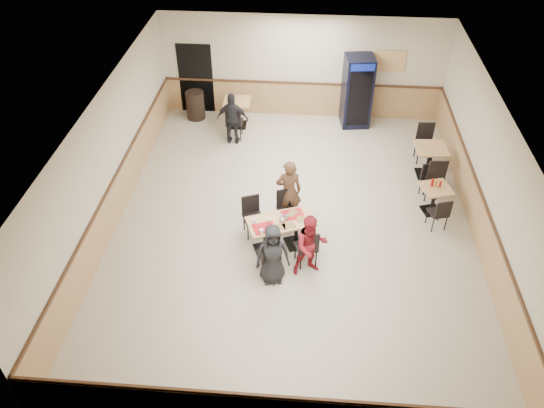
# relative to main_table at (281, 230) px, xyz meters

# --- Properties ---
(ground) EXTENTS (10.00, 10.00, 0.00)m
(ground) POSITION_rel_main_table_xyz_m (0.23, 0.80, -0.49)
(ground) COLOR beige
(ground) RESTS_ON ground
(room_shell) EXTENTS (10.00, 10.00, 10.00)m
(room_shell) POSITION_rel_main_table_xyz_m (2.01, 3.34, 0.08)
(room_shell) COLOR silver
(room_shell) RESTS_ON ground
(main_table) EXTENTS (1.54, 1.15, 0.74)m
(main_table) POSITION_rel_main_table_xyz_m (0.00, 0.00, 0.00)
(main_table) COLOR black
(main_table) RESTS_ON ground
(main_chairs) EXTENTS (1.74, 1.96, 0.94)m
(main_chairs) POSITION_rel_main_table_xyz_m (-0.05, -0.02, -0.02)
(main_chairs) COLOR black
(main_chairs) RESTS_ON ground
(diner_woman_left) EXTENTS (0.75, 0.56, 1.38)m
(diner_woman_left) POSITION_rel_main_table_xyz_m (-0.11, -0.95, 0.20)
(diner_woman_left) COLOR black
(diner_woman_left) RESTS_ON ground
(diner_woman_right) EXTENTS (0.82, 0.73, 1.42)m
(diner_woman_right) POSITION_rel_main_table_xyz_m (0.63, -0.66, 0.21)
(diner_woman_right) COLOR maroon
(diner_woman_right) RESTS_ON ground
(diner_man_opposite) EXTENTS (0.64, 0.47, 1.59)m
(diner_man_opposite) POSITION_rel_main_table_xyz_m (0.11, 0.95, 0.30)
(diner_man_opposite) COLOR brown
(diner_man_opposite) RESTS_ON ground
(lone_diner) EXTENTS (0.88, 0.40, 1.47)m
(lone_diner) POSITION_rel_main_table_xyz_m (-1.57, 4.09, 0.24)
(lone_diner) COLOR black
(lone_diner) RESTS_ON ground
(tabletop_clutter) EXTENTS (1.18, 0.94, 0.12)m
(tabletop_clutter) POSITION_rel_main_table_xyz_m (-0.00, -0.04, 0.27)
(tabletop_clutter) COLOR red
(tabletop_clutter) RESTS_ON main_table
(side_table_near) EXTENTS (0.79, 0.79, 0.68)m
(side_table_near) POSITION_rel_main_table_xyz_m (3.42, 1.48, -0.04)
(side_table_near) COLOR black
(side_table_near) RESTS_ON ground
(side_table_near_chair_south) EXTENTS (0.50, 0.50, 0.87)m
(side_table_near_chair_south) POSITION_rel_main_table_xyz_m (3.42, 0.94, -0.06)
(side_table_near_chair_south) COLOR black
(side_table_near_chair_south) RESTS_ON ground
(side_table_near_chair_north) EXTENTS (0.50, 0.50, 0.87)m
(side_table_near_chair_north) POSITION_rel_main_table_xyz_m (3.42, 2.03, -0.06)
(side_table_near_chair_north) COLOR black
(side_table_near_chair_north) RESTS_ON ground
(side_table_far) EXTENTS (0.81, 0.81, 0.82)m
(side_table_far) POSITION_rel_main_table_xyz_m (3.52, 2.95, 0.05)
(side_table_far) COLOR black
(side_table_far) RESTS_ON ground
(side_table_far_chair_south) EXTENTS (0.51, 0.51, 1.04)m
(side_table_far_chair_south) POSITION_rel_main_table_xyz_m (3.52, 2.29, 0.03)
(side_table_far_chair_south) COLOR black
(side_table_far_chair_south) RESTS_ON ground
(side_table_far_chair_north) EXTENTS (0.51, 0.51, 1.04)m
(side_table_far_chair_north) POSITION_rel_main_table_xyz_m (3.52, 3.60, 0.03)
(side_table_far_chair_north) COLOR black
(side_table_far_chair_north) RESTS_ON ground
(condiment_caddy) EXTENTS (0.23, 0.06, 0.20)m
(condiment_caddy) POSITION_rel_main_table_xyz_m (3.39, 1.53, 0.28)
(condiment_caddy) COLOR #A60D0B
(condiment_caddy) RESTS_ON side_table_near
(back_table) EXTENTS (0.76, 0.76, 0.80)m
(back_table) POSITION_rel_main_table_xyz_m (-1.57, 5.00, 0.04)
(back_table) COLOR black
(back_table) RESTS_ON ground
(back_table_chair_lone) EXTENTS (0.48, 0.48, 1.01)m
(back_table_chair_lone) POSITION_rel_main_table_xyz_m (-1.57, 4.36, 0.01)
(back_table_chair_lone) COLOR black
(back_table_chair_lone) RESTS_ON ground
(pepsi_cooler) EXTENTS (0.87, 0.87, 2.04)m
(pepsi_cooler) POSITION_rel_main_table_xyz_m (1.79, 5.39, 0.53)
(pepsi_cooler) COLOR black
(pepsi_cooler) RESTS_ON ground
(trash_bin) EXTENTS (0.53, 0.53, 0.83)m
(trash_bin) POSITION_rel_main_table_xyz_m (-2.86, 5.35, -0.08)
(trash_bin) COLOR black
(trash_bin) RESTS_ON ground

